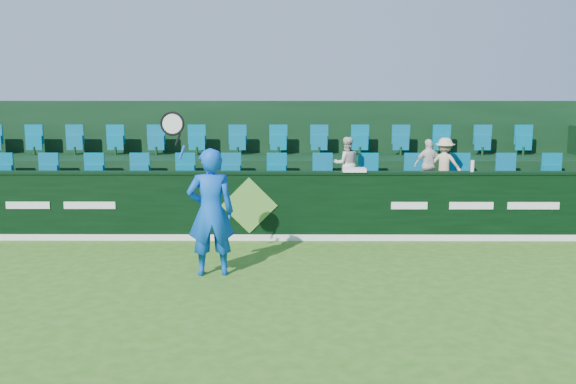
{
  "coord_description": "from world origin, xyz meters",
  "views": [
    {
      "loc": [
        0.81,
        -8.3,
        3.03
      ],
      "look_at": [
        0.76,
        2.8,
        1.15
      ],
      "focal_mm": 40.0,
      "sensor_mm": 36.0,
      "label": 1
    }
  ],
  "objects_px": {
    "tennis_player": "(210,211)",
    "spectator_right": "(444,164)",
    "drinks_bottle": "(472,166)",
    "spectator_middle": "(429,165)",
    "spectator_left": "(346,164)",
    "towel": "(354,170)"
  },
  "relations": [
    {
      "from": "tennis_player",
      "to": "towel",
      "type": "relative_size",
      "value": 5.97
    },
    {
      "from": "tennis_player",
      "to": "spectator_right",
      "type": "xyz_separation_m",
      "value": [
        4.51,
        3.48,
        0.32
      ]
    },
    {
      "from": "tennis_player",
      "to": "towel",
      "type": "height_order",
      "value": "tennis_player"
    },
    {
      "from": "spectator_left",
      "to": "spectator_right",
      "type": "relative_size",
      "value": 1.02
    },
    {
      "from": "spectator_middle",
      "to": "drinks_bottle",
      "type": "height_order",
      "value": "spectator_middle"
    },
    {
      "from": "spectator_middle",
      "to": "towel",
      "type": "xyz_separation_m",
      "value": [
        -1.68,
        -1.12,
        0.04
      ]
    },
    {
      "from": "towel",
      "to": "tennis_player",
      "type": "bearing_deg",
      "value": -136.67
    },
    {
      "from": "tennis_player",
      "to": "spectator_right",
      "type": "height_order",
      "value": "tennis_player"
    },
    {
      "from": "towel",
      "to": "spectator_left",
      "type": "bearing_deg",
      "value": 93.01
    },
    {
      "from": "spectator_left",
      "to": "spectator_right",
      "type": "bearing_deg",
      "value": 169.85
    },
    {
      "from": "spectator_left",
      "to": "drinks_bottle",
      "type": "height_order",
      "value": "spectator_left"
    },
    {
      "from": "drinks_bottle",
      "to": "spectator_middle",
      "type": "bearing_deg",
      "value": 118.42
    },
    {
      "from": "spectator_right",
      "to": "towel",
      "type": "bearing_deg",
      "value": 51.17
    },
    {
      "from": "spectator_left",
      "to": "towel",
      "type": "height_order",
      "value": "spectator_left"
    },
    {
      "from": "spectator_middle",
      "to": "towel",
      "type": "height_order",
      "value": "spectator_middle"
    },
    {
      "from": "tennis_player",
      "to": "spectator_right",
      "type": "relative_size",
      "value": 2.41
    },
    {
      "from": "spectator_left",
      "to": "drinks_bottle",
      "type": "relative_size",
      "value": 5.09
    },
    {
      "from": "spectator_middle",
      "to": "spectator_right",
      "type": "height_order",
      "value": "spectator_right"
    },
    {
      "from": "spectator_right",
      "to": "drinks_bottle",
      "type": "distance_m",
      "value": 1.16
    },
    {
      "from": "spectator_left",
      "to": "drinks_bottle",
      "type": "distance_m",
      "value": 2.6
    },
    {
      "from": "spectator_right",
      "to": "spectator_left",
      "type": "bearing_deg",
      "value": 22.07
    },
    {
      "from": "spectator_right",
      "to": "towel",
      "type": "xyz_separation_m",
      "value": [
        -2.01,
        -1.12,
        0.03
      ]
    }
  ]
}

